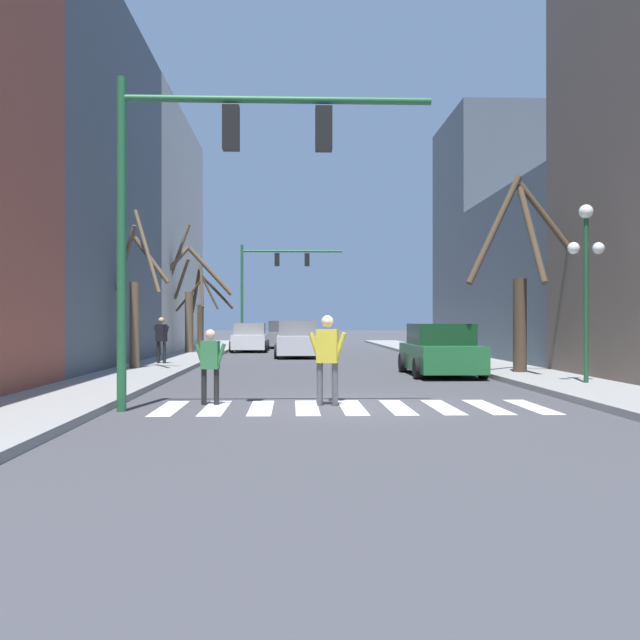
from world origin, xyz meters
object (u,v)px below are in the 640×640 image
traffic_signal_far (270,273)px  pedestrian_near_right_corner (210,360)px  car_parked_right_far (298,340)px  car_parked_right_mid (283,335)px  car_parked_left_near (250,338)px  street_tree_right_near (188,298)px  street_tree_right_mid (201,310)px  pedestrian_on_right_sidewalk (327,352)px  pedestrian_on_left_sidewalk (161,336)px  street_lamp_right_corner (586,257)px  traffic_signal_near (210,172)px  car_parked_right_near (440,351)px  street_tree_left_far (524,282)px  street_tree_left_mid (137,303)px

traffic_signal_far → pedestrian_near_right_corner: traffic_signal_far is taller
traffic_signal_far → car_parked_right_far: 14.23m
car_parked_right_far → car_parked_right_mid: (-0.85, 12.43, -0.01)m
car_parked_left_near → street_tree_right_near: 5.49m
car_parked_left_near → street_tree_right_mid: 4.87m
pedestrian_on_right_sidewalk → street_tree_right_mid: size_ratio=0.42×
pedestrian_near_right_corner → street_tree_right_mid: 22.56m
pedestrian_on_left_sidewalk → street_tree_right_near: street_tree_right_near is taller
pedestrian_on_right_sidewalk → car_parked_left_near: bearing=110.2°
pedestrian_on_left_sidewalk → pedestrian_on_right_sidewalk: 13.88m
car_parked_right_far → street_tree_right_mid: 5.69m
traffic_signal_far → street_lamp_right_corner: traffic_signal_far is taller
traffic_signal_near → car_parked_right_near: traffic_signal_near is taller
traffic_signal_far → car_parked_right_mid: traffic_signal_far is taller
traffic_signal_near → street_tree_left_far: bearing=43.4°
street_lamp_right_corner → street_tree_right_mid: street_lamp_right_corner is taller
street_lamp_right_corner → pedestrian_near_right_corner: street_lamp_right_corner is taller
street_lamp_right_corner → car_parked_right_mid: 29.99m
car_parked_right_far → car_parked_right_near: car_parked_right_far is taller
traffic_signal_far → street_tree_right_near: 11.79m
street_tree_right_near → street_tree_left_far: (12.25, -15.12, 0.01)m
pedestrian_near_right_corner → pedestrian_on_left_sidewalk: pedestrian_on_left_sidewalk is taller
pedestrian_near_right_corner → street_tree_right_near: (-3.52, 22.22, 1.96)m
traffic_signal_far → pedestrian_near_right_corner: size_ratio=4.30×
car_parked_right_far → pedestrian_on_left_sidewalk: (-5.09, -7.18, 0.35)m
pedestrian_on_right_sidewalk → street_tree_right_mid: (-5.26, 22.57, 1.17)m
traffic_signal_far → pedestrian_on_left_sidewalk: (-3.43, -20.74, -3.64)m
car_parked_right_near → car_parked_left_near: (-7.00, 18.43, -0.02)m
car_parked_right_mid → street_tree_left_far: (7.64, -25.00, 2.08)m
car_parked_right_far → car_parked_left_near: size_ratio=0.98×
car_parked_right_far → street_tree_left_far: bearing=28.4°
pedestrian_on_left_sidewalk → street_tree_right_near: size_ratio=0.26×
car_parked_right_far → traffic_signal_far: bearing=-173.0°
car_parked_right_near → street_tree_left_far: (2.39, -0.87, 2.12)m
car_parked_right_mid → street_tree_left_far: street_tree_left_far is taller
street_tree_left_mid → street_tree_left_far: bearing=-12.1°
car_parked_left_near → street_tree_left_far: street_tree_left_far is taller
pedestrian_on_right_sidewalk → street_tree_right_mid: bearing=116.7°
pedestrian_on_right_sidewalk → pedestrian_on_left_sidewalk: bearing=127.2°
car_parked_right_mid → car_parked_left_near: size_ratio=1.03×
car_parked_right_near → street_tree_left_mid: bearing=80.0°
car_parked_right_near → traffic_signal_far: bearing=13.5°
street_lamp_right_corner → car_parked_right_far: size_ratio=1.02×
car_parked_left_near → street_tree_left_mid: 17.01m
car_parked_right_mid → street_tree_right_mid: (-3.96, -9.76, 1.45)m
traffic_signal_near → car_parked_left_near: traffic_signal_near is taller
street_tree_right_near → street_tree_left_far: size_ratio=1.06×
pedestrian_on_left_sidewalk → traffic_signal_far: bearing=113.1°
car_parked_right_far → street_tree_right_near: size_ratio=0.69×
pedestrian_near_right_corner → street_tree_right_near: street_tree_right_near is taller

